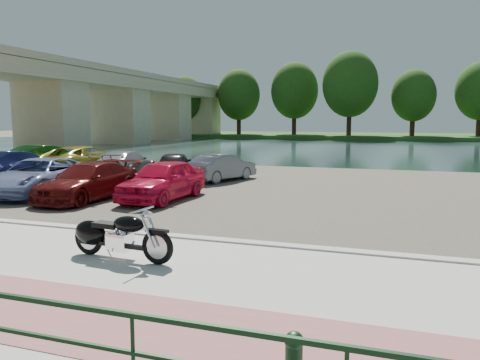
# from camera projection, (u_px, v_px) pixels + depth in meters

# --- Properties ---
(ground) EXTENTS (200.00, 200.00, 0.00)m
(ground) POSITION_uv_depth(u_px,v_px,m) (155.00, 268.00, 8.94)
(ground) COLOR #595447
(ground) RESTS_ON ground
(promenade) EXTENTS (60.00, 6.00, 0.10)m
(promenade) POSITION_uv_depth(u_px,v_px,m) (126.00, 283.00, 8.00)
(promenade) COLOR #B9B7AE
(promenade) RESTS_ON ground
(pink_path) EXTENTS (60.00, 2.00, 0.01)m
(pink_path) POSITION_uv_depth(u_px,v_px,m) (67.00, 314.00, 6.58)
(pink_path) COLOR #935359
(pink_path) RESTS_ON promenade
(kerb) EXTENTS (60.00, 0.30, 0.14)m
(kerb) POSITION_uv_depth(u_px,v_px,m) (198.00, 240.00, 10.81)
(kerb) COLOR #B9B7AE
(kerb) RESTS_ON ground
(parking_lot) EXTENTS (60.00, 18.00, 0.04)m
(parking_lot) POSITION_uv_depth(u_px,v_px,m) (287.00, 189.00, 19.27)
(parking_lot) COLOR #454038
(parking_lot) RESTS_ON ground
(river) EXTENTS (120.00, 40.00, 0.00)m
(river) POSITION_uv_depth(u_px,v_px,m) (353.00, 149.00, 46.50)
(river) COLOR #172A28
(river) RESTS_ON ground
(far_bank) EXTENTS (120.00, 24.00, 0.60)m
(far_bank) POSITION_uv_depth(u_px,v_px,m) (372.00, 136.00, 76.50)
(far_bank) COLOR #20491A
(far_bank) RESTS_ON ground
(bridge) EXTENTS (7.00, 56.00, 8.55)m
(bridge) POSITION_uv_depth(u_px,v_px,m) (115.00, 98.00, 55.73)
(bridge) COLOR tan
(bridge) RESTS_ON ground
(far_trees) EXTENTS (70.25, 10.68, 12.52)m
(far_trees) POSITION_uv_depth(u_px,v_px,m) (402.00, 88.00, 68.37)
(far_trees) COLOR #311B11
(far_trees) RESTS_ON far_bank
(motorcycle) EXTENTS (2.33, 0.75, 1.05)m
(motorcycle) POSITION_uv_depth(u_px,v_px,m) (113.00, 235.00, 9.22)
(motorcycle) COLOR black
(motorcycle) RESTS_ON promenade
(car_2) EXTENTS (2.96, 5.20, 1.37)m
(car_2) POSITION_uv_depth(u_px,v_px,m) (39.00, 176.00, 17.55)
(car_2) COLOR #808DBB
(car_2) RESTS_ON parking_lot
(car_3) EXTENTS (1.98, 4.53, 1.29)m
(car_3) POSITION_uv_depth(u_px,v_px,m) (88.00, 181.00, 16.42)
(car_3) COLOR #590E0C
(car_3) RESTS_ON parking_lot
(car_4) EXTENTS (1.79, 4.21, 1.42)m
(car_4) POSITION_uv_depth(u_px,v_px,m) (163.00, 180.00, 16.33)
(car_4) COLOR red
(car_4) RESTS_ON parking_lot
(car_5) EXTENTS (2.55, 4.76, 1.49)m
(car_5) POSITION_uv_depth(u_px,v_px,m) (46.00, 159.00, 24.80)
(car_5) COLOR #114012
(car_5) RESTS_ON parking_lot
(car_6) EXTENTS (3.09, 5.64, 1.50)m
(car_6) POSITION_uv_depth(u_px,v_px,m) (85.00, 160.00, 23.98)
(car_6) COLOR olive
(car_6) RESTS_ON parking_lot
(car_7) EXTENTS (2.57, 4.80, 1.32)m
(car_7) POSITION_uv_depth(u_px,v_px,m) (126.00, 164.00, 22.96)
(car_7) COLOR gray
(car_7) RESTS_ON parking_lot
(car_8) EXTENTS (2.79, 4.11, 1.30)m
(car_8) POSITION_uv_depth(u_px,v_px,m) (175.00, 165.00, 22.47)
(car_8) COLOR black
(car_8) RESTS_ON parking_lot
(car_9) EXTENTS (2.42, 3.99, 1.24)m
(car_9) POSITION_uv_depth(u_px,v_px,m) (222.00, 167.00, 21.65)
(car_9) COLOR #575E68
(car_9) RESTS_ON parking_lot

